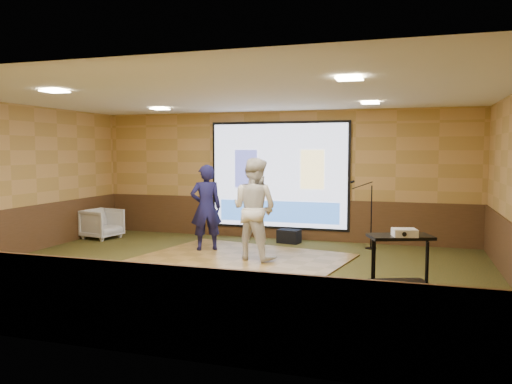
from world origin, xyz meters
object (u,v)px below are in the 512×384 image
(player_left, at_px, (206,207))
(mic_stand, at_px, (368,226))
(duffel_bag, at_px, (289,236))
(projector, at_px, (405,233))
(banquet_chair, at_px, (102,224))
(dance_floor, at_px, (242,259))
(player_right, at_px, (254,209))
(projector_screen, at_px, (279,177))
(av_table, at_px, (400,255))

(player_left, height_order, mic_stand, player_left)
(duffel_bag, bearing_deg, projector, -56.13)
(mic_stand, bearing_deg, banquet_chair, -157.85)
(dance_floor, height_order, duffel_bag, duffel_bag)
(dance_floor, relative_size, player_right, 1.97)
(banquet_chair, xyz_separation_m, duffel_bag, (4.36, 0.77, -0.20))
(projector_screen, bearing_deg, player_right, -86.30)
(dance_floor, bearing_deg, projector_screen, 87.87)
(mic_stand, bearing_deg, projector, -61.84)
(projector_screen, relative_size, av_table, 3.68)
(banquet_chair, bearing_deg, player_left, -91.05)
(projector_screen, height_order, player_right, projector_screen)
(projector_screen, distance_m, player_left, 2.21)
(banquet_chair, bearing_deg, mic_stand, -72.74)
(av_table, bearing_deg, player_right, 147.27)
(projector_screen, bearing_deg, player_left, -119.73)
(dance_floor, xyz_separation_m, projector, (2.99, -1.81, 0.94))
(projector, relative_size, mic_stand, 0.22)
(player_right, bearing_deg, av_table, 163.34)
(player_right, bearing_deg, projector, 162.46)
(mic_stand, distance_m, duffel_bag, 1.80)
(projector, relative_size, duffel_bag, 0.66)
(projector, distance_m, mic_stand, 3.76)
(av_table, xyz_separation_m, projector, (0.05, -0.10, 0.34))
(player_right, distance_m, banquet_chair, 4.37)
(player_left, height_order, av_table, player_left)
(mic_stand, bearing_deg, player_left, -141.84)
(mic_stand, bearing_deg, av_table, -62.37)
(player_right, relative_size, duffel_bag, 3.95)
(av_table, xyz_separation_m, mic_stand, (-0.72, 3.56, -0.13))
(player_left, bearing_deg, dance_floor, 119.04)
(dance_floor, distance_m, duffel_bag, 2.03)
(av_table, bearing_deg, player_left, 149.80)
(player_left, height_order, projector, player_left)
(dance_floor, xyz_separation_m, player_right, (0.24, 0.02, 0.97))
(projector_screen, xyz_separation_m, banquet_chair, (-4.00, -1.21, -1.12))
(player_right, relative_size, av_table, 2.13)
(player_right, distance_m, mic_stand, 2.73)
(projector, relative_size, banquet_chair, 0.41)
(projector_screen, relative_size, banquet_chair, 4.28)
(projector_screen, relative_size, duffel_bag, 6.85)
(av_table, relative_size, duffel_bag, 1.86)
(projector_screen, relative_size, dance_floor, 0.88)
(dance_floor, relative_size, duffel_bag, 7.77)
(dance_floor, height_order, player_left, player_left)
(projector, distance_m, duffel_bag, 4.62)
(player_right, height_order, projector, player_right)
(player_right, distance_m, av_table, 3.22)
(player_right, bearing_deg, duffel_bag, -79.96)
(duffel_bag, bearing_deg, av_table, -56.03)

